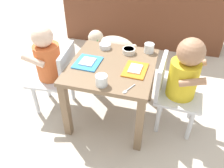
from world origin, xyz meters
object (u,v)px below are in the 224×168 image
(seated_child_right, at_px, (182,76))
(dog, at_px, (113,46))
(food_tray_right, at_px, (135,69))
(water_cup_right, at_px, (102,81))
(veggie_bowl_far, at_px, (129,51))
(water_cup_left, at_px, (149,49))
(seated_child_left, at_px, (50,61))
(spoon_by_left_tray, at_px, (128,90))
(dining_table, at_px, (112,75))
(food_tray_left, at_px, (88,62))
(cereal_bowl_right_side, at_px, (105,46))

(seated_child_right, bearing_deg, dog, 136.15)
(food_tray_right, height_order, water_cup_right, water_cup_right)
(seated_child_right, distance_m, veggie_bowl_far, 0.38)
(seated_child_right, distance_m, water_cup_left, 0.30)
(dog, bearing_deg, food_tray_right, -63.30)
(dog, distance_m, food_tray_right, 0.71)
(food_tray_right, distance_m, water_cup_left, 0.24)
(seated_child_right, xyz_separation_m, water_cup_right, (-0.42, -0.24, 0.05))
(seated_child_left, distance_m, spoon_by_left_tray, 0.60)
(water_cup_right, distance_m, spoon_by_left_tray, 0.15)
(dining_table, relative_size, food_tray_left, 3.01)
(dining_table, relative_size, seated_child_left, 0.84)
(dog, relative_size, veggie_bowl_far, 5.39)
(spoon_by_left_tray, bearing_deg, cereal_bowl_right_side, 121.53)
(seated_child_right, bearing_deg, seated_child_left, -177.09)
(seated_child_right, bearing_deg, spoon_by_left_tray, -138.32)
(dining_table, bearing_deg, food_tray_left, -170.93)
(dog, height_order, water_cup_left, water_cup_left)
(food_tray_right, distance_m, spoon_by_left_tray, 0.19)
(dining_table, height_order, dog, dining_table)
(seated_child_left, bearing_deg, spoon_by_left_tray, -19.61)
(water_cup_right, bearing_deg, food_tray_left, 128.50)
(food_tray_right, height_order, cereal_bowl_right_side, cereal_bowl_right_side)
(dining_table, xyz_separation_m, veggie_bowl_far, (0.07, 0.17, 0.10))
(cereal_bowl_right_side, bearing_deg, food_tray_left, -103.15)
(dog, relative_size, water_cup_right, 6.92)
(seated_child_left, relative_size, food_tray_left, 3.59)
(water_cup_right, relative_size, cereal_bowl_right_side, 0.85)
(water_cup_left, bearing_deg, dog, 133.37)
(seated_child_left, relative_size, water_cup_left, 9.79)
(cereal_bowl_right_side, bearing_deg, water_cup_right, -75.88)
(dog, bearing_deg, veggie_bowl_far, -61.71)
(seated_child_right, bearing_deg, food_tray_left, -174.81)
(seated_child_left, bearing_deg, water_cup_left, 20.27)
(dining_table, height_order, spoon_by_left_tray, spoon_by_left_tray)
(dining_table, distance_m, dog, 0.61)
(veggie_bowl_far, xyz_separation_m, cereal_bowl_right_side, (-0.17, 0.02, -0.00))
(water_cup_right, relative_size, veggie_bowl_far, 0.78)
(food_tray_left, distance_m, veggie_bowl_far, 0.29)
(dog, height_order, food_tray_right, food_tray_right)
(seated_child_right, relative_size, food_tray_left, 3.67)
(seated_child_right, height_order, water_cup_right, seated_child_right)
(spoon_by_left_tray, bearing_deg, water_cup_right, 177.90)
(dining_table, bearing_deg, cereal_bowl_right_side, 118.27)
(food_tray_right, bearing_deg, seated_child_right, 10.77)
(water_cup_right, xyz_separation_m, veggie_bowl_far, (0.07, 0.38, -0.01))
(seated_child_right, xyz_separation_m, food_tray_left, (-0.57, -0.05, 0.03))
(food_tray_right, bearing_deg, cereal_bowl_right_side, 139.89)
(dining_table, xyz_separation_m, water_cup_left, (0.19, 0.21, 0.11))
(dining_table, distance_m, water_cup_left, 0.31)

